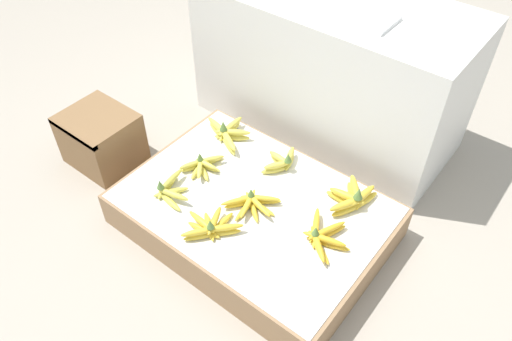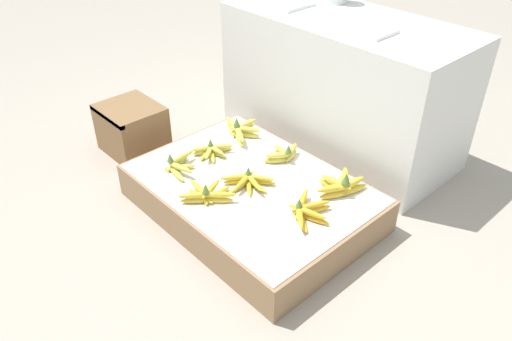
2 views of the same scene
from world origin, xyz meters
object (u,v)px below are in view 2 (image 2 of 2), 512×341
at_px(banana_bunch_front_left, 178,165).
at_px(banana_bunch_middle_midleft, 249,181).
at_px(wooden_crate, 132,129).
at_px(banana_bunch_front_midleft, 207,194).
at_px(banana_bunch_middle_left, 212,151).
at_px(banana_bunch_back_left, 240,130).
at_px(banana_bunch_middle_midright, 305,210).
at_px(banana_bunch_back_midright, 342,185).
at_px(foam_tray_white, 367,29).
at_px(banana_bunch_back_midleft, 284,154).

distance_m(banana_bunch_front_left, banana_bunch_middle_midleft, 0.35).
xyz_separation_m(wooden_crate, banana_bunch_front_midleft, (0.80, -0.11, 0.06)).
relative_size(banana_bunch_middle_left, banana_bunch_back_left, 0.77).
height_order(banana_bunch_front_left, banana_bunch_front_midleft, same).
xyz_separation_m(banana_bunch_front_left, banana_bunch_back_left, (-0.05, 0.42, 0.01)).
distance_m(banana_bunch_middle_midleft, banana_bunch_back_left, 0.44).
relative_size(banana_bunch_middle_left, banana_bunch_middle_midright, 0.88).
relative_size(wooden_crate, banana_bunch_middle_midleft, 1.57).
relative_size(banana_bunch_front_midleft, banana_bunch_middle_midright, 1.01).
relative_size(wooden_crate, banana_bunch_back_left, 1.25).
bearing_deg(banana_bunch_front_midleft, banana_bunch_back_midright, 52.60).
bearing_deg(foam_tray_white, banana_bunch_middle_midleft, -92.30).
distance_m(wooden_crate, banana_bunch_middle_midright, 1.17).
bearing_deg(banana_bunch_back_midleft, banana_bunch_back_midright, 0.07).
bearing_deg(wooden_crate, foam_tray_white, 42.11).
distance_m(banana_bunch_middle_left, banana_bunch_middle_midleft, 0.30).
relative_size(banana_bunch_front_left, banana_bunch_back_midright, 0.74).
distance_m(banana_bunch_front_left, banana_bunch_back_midright, 0.74).
relative_size(banana_bunch_front_left, banana_bunch_front_midleft, 0.77).
distance_m(wooden_crate, banana_bunch_front_midleft, 0.81).
xyz_separation_m(banana_bunch_back_left, banana_bunch_back_midleft, (0.31, 0.00, -0.00)).
relative_size(banana_bunch_middle_midleft, banana_bunch_back_left, 0.79).
height_order(banana_bunch_middle_midleft, banana_bunch_middle_midright, banana_bunch_middle_midright).
xyz_separation_m(banana_bunch_front_left, foam_tray_white, (0.34, 0.86, 0.52)).
height_order(banana_bunch_front_midleft, banana_bunch_middle_left, banana_bunch_front_midleft).
bearing_deg(banana_bunch_middle_left, banana_bunch_middle_midright, -0.65).
distance_m(banana_bunch_middle_left, banana_bunch_back_midleft, 0.34).
xyz_separation_m(banana_bunch_front_midleft, banana_bunch_middle_left, (-0.26, 0.23, -0.00)).
bearing_deg(banana_bunch_middle_midleft, wooden_crate, -174.26).
relative_size(banana_bunch_middle_midright, foam_tray_white, 0.97).
bearing_deg(banana_bunch_front_left, banana_bunch_middle_midright, 16.76).
height_order(banana_bunch_middle_left, banana_bunch_middle_midleft, banana_bunch_middle_midleft).
height_order(banana_bunch_middle_midleft, foam_tray_white, foam_tray_white).
height_order(banana_bunch_front_midleft, banana_bunch_back_left, banana_bunch_back_left).
bearing_deg(banana_bunch_middle_midleft, banana_bunch_middle_left, 173.27).
height_order(banana_bunch_front_midleft, banana_bunch_back_midleft, banana_bunch_back_midleft).
bearing_deg(banana_bunch_back_midright, banana_bunch_middle_midright, -89.04).
relative_size(banana_bunch_back_left, banana_bunch_back_midright, 1.08).
bearing_deg(banana_bunch_back_midright, banana_bunch_front_midleft, -127.40).
xyz_separation_m(banana_bunch_middle_left, foam_tray_white, (0.33, 0.67, 0.52)).
height_order(banana_bunch_middle_midright, foam_tray_white, foam_tray_white).
relative_size(banana_bunch_front_midleft, banana_bunch_middle_midleft, 1.12).
distance_m(banana_bunch_back_left, banana_bunch_back_midright, 0.66).
relative_size(banana_bunch_front_midleft, foam_tray_white, 0.98).
distance_m(banana_bunch_back_left, foam_tray_white, 0.78).
bearing_deg(foam_tray_white, banana_bunch_back_midright, -57.88).
distance_m(banana_bunch_front_left, foam_tray_white, 1.06).
height_order(wooden_crate, banana_bunch_back_midleft, banana_bunch_back_midleft).
height_order(wooden_crate, banana_bunch_front_left, wooden_crate).
bearing_deg(banana_bunch_front_midleft, banana_bunch_middle_midright, 32.52).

